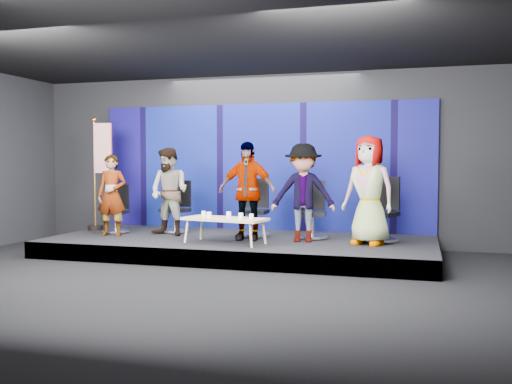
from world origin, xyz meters
TOP-DOWN VIEW (x-y plane):
  - ground at (0.00, 0.00)m, footprint 10.00×10.00m
  - room_walls at (0.00, 0.00)m, footprint 10.02×8.02m
  - riser at (0.00, 2.50)m, footprint 7.00×3.00m
  - backdrop at (0.00, 3.95)m, footprint 7.00×0.08m
  - chair_a at (-2.62, 2.63)m, footprint 0.60×0.60m
  - panelist_a at (-2.44, 2.16)m, footprint 0.60×0.43m
  - chair_b at (-1.48, 3.00)m, footprint 0.70×0.70m
  - panelist_b at (-1.41, 2.51)m, footprint 0.94×0.80m
  - chair_c at (0.18, 2.85)m, footprint 0.63×0.63m
  - panelist_c at (0.18, 2.35)m, footprint 1.05×0.46m
  - chair_d at (1.29, 2.88)m, footprint 0.67×0.67m
  - panelist_d at (1.21, 2.38)m, footprint 1.19×0.78m
  - chair_e at (2.54, 2.81)m, footprint 0.83×0.83m
  - panelist_e at (2.35, 2.33)m, footprint 1.05×0.88m
  - coffee_table at (-0.04, 1.79)m, footprint 1.54×0.88m
  - mug_a at (-0.50, 1.97)m, footprint 0.08×0.08m
  - mug_b at (-0.30, 1.71)m, footprint 0.08×0.08m
  - mug_c at (0.00, 1.87)m, footprint 0.08×0.08m
  - mug_d at (0.27, 1.71)m, footprint 0.08×0.08m
  - mug_e at (0.46, 1.72)m, footprint 0.07×0.07m
  - flag_stand at (-3.13, 2.88)m, footprint 0.53×0.31m

SIDE VIEW (x-z plane):
  - ground at x=0.00m, z-range 0.00..0.00m
  - riser at x=0.00m, z-range 0.00..0.30m
  - chair_a at x=-2.62m, z-range 0.14..1.09m
  - chair_b at x=-1.48m, z-range 0.12..1.16m
  - chair_d at x=1.29m, z-range 0.12..1.18m
  - chair_c at x=0.18m, z-range 0.11..1.20m
  - chair_e at x=2.54m, z-range 0.10..1.25m
  - coffee_table at x=-0.04m, z-range 0.49..0.93m
  - mug_e at x=0.46m, z-range 0.75..0.83m
  - mug_a at x=-0.50m, z-range 0.75..0.83m
  - mug_d at x=0.27m, z-range 0.75..0.84m
  - mug_c at x=0.00m, z-range 0.75..0.84m
  - mug_b at x=-0.30m, z-range 0.75..0.85m
  - panelist_a at x=-2.44m, z-range 0.30..1.85m
  - panelist_b at x=-1.41m, z-range 0.30..1.97m
  - panelist_d at x=1.21m, z-range 0.30..2.02m
  - panelist_c at x=0.18m, z-range 0.30..2.07m
  - panelist_e at x=2.35m, z-range 0.30..2.15m
  - flag_stand at x=-3.13m, z-range 0.37..2.69m
  - backdrop at x=0.00m, z-range 0.30..2.90m
  - room_walls at x=0.00m, z-range 0.67..4.18m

